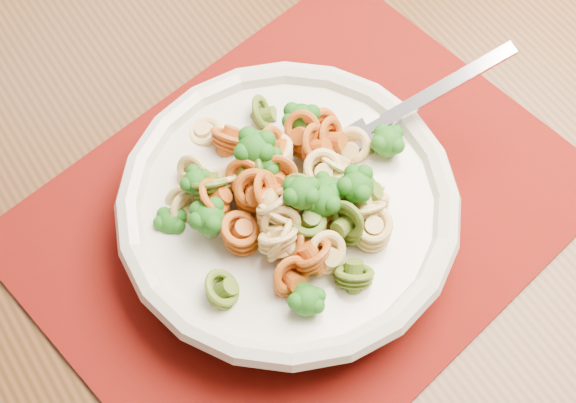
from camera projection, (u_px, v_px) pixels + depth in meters
dining_table at (254, 136)px, 0.78m from camera, size 1.54×1.05×0.78m
placemat at (303, 213)px, 0.63m from camera, size 0.44×0.36×0.00m
pasta_bowl at (288, 208)px, 0.59m from camera, size 0.25×0.25×0.05m
pasta_broccoli_heap at (288, 198)px, 0.58m from camera, size 0.22×0.22×0.06m
fork at (354, 138)px, 0.60m from camera, size 0.18×0.07×0.08m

